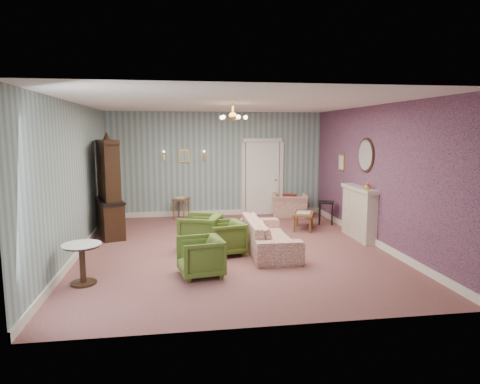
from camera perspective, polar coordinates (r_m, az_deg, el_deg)
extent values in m
plane|color=#87524E|center=(8.63, -0.93, -7.65)|extent=(7.00, 7.00, 0.00)
plane|color=white|center=(8.32, -0.98, 11.94)|extent=(7.00, 7.00, 0.00)
plane|color=slate|center=(11.82, -3.19, 3.77)|extent=(6.00, 0.00, 6.00)
plane|color=slate|center=(4.94, 4.39, -2.38)|extent=(6.00, 0.00, 6.00)
plane|color=slate|center=(8.50, -21.44, 1.51)|extent=(0.00, 7.00, 7.00)
plane|color=slate|center=(9.24, 17.84, 2.17)|extent=(0.00, 7.00, 7.00)
plane|color=#AC5669|center=(9.23, 17.76, 2.16)|extent=(0.00, 7.00, 7.00)
imported|color=#496222|center=(6.99, -5.40, -8.49)|extent=(0.75, 0.79, 0.71)
imported|color=#496222|center=(8.15, -2.13, -6.01)|extent=(0.79, 0.82, 0.71)
imported|color=#496222|center=(8.56, -5.38, -5.15)|extent=(0.92, 0.95, 0.77)
imported|color=#983E3D|center=(8.39, 3.95, -5.11)|extent=(0.67, 2.20, 0.86)
imported|color=#983E3D|center=(11.76, 6.77, -1.31)|extent=(1.10, 0.85, 0.86)
imported|color=gold|center=(9.19, 16.89, 0.82)|extent=(0.15, 0.15, 0.15)
cube|color=maroon|center=(11.59, 6.73, -1.19)|extent=(0.41, 0.28, 0.39)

